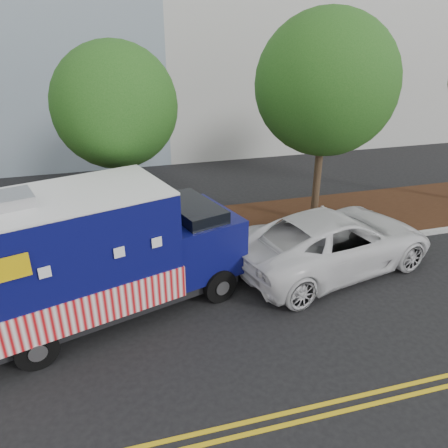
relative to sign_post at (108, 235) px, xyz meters
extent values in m
plane|color=black|center=(1.41, -1.81, -1.20)|extent=(120.00, 120.00, 0.00)
cube|color=#9E9E99|center=(1.41, -0.41, -1.12)|extent=(120.00, 0.18, 0.15)
cube|color=black|center=(1.41, 1.69, -1.12)|extent=(120.00, 4.00, 0.15)
cube|color=gold|center=(1.41, -6.26, -1.19)|extent=(120.00, 0.10, 0.01)
cube|color=gold|center=(1.41, -6.51, -1.19)|extent=(120.00, 0.10, 0.01)
cylinder|color=#38281C|center=(0.60, 1.33, 0.65)|extent=(0.26, 0.26, 3.70)
sphere|color=#1B4E16|center=(0.60, 1.33, 3.40)|extent=(3.58, 3.58, 3.58)
cylinder|color=#38281C|center=(7.25, 1.42, 0.71)|extent=(0.26, 0.26, 3.81)
sphere|color=#1B4E16|center=(7.25, 1.42, 3.76)|extent=(4.60, 4.60, 4.60)
cube|color=#473828|center=(0.00, 0.00, 0.00)|extent=(0.06, 0.06, 2.40)
cube|color=black|center=(0.07, -1.95, -0.74)|extent=(6.45, 3.78, 0.31)
cube|color=#0B0D4F|center=(-0.87, -2.24, 0.76)|extent=(5.12, 3.75, 2.62)
cube|color=#B80B11|center=(-0.87, -2.24, -0.16)|extent=(5.18, 3.82, 0.82)
cube|color=white|center=(-0.87, -2.24, 2.10)|extent=(5.12, 3.75, 0.07)
cube|color=#B7B7BA|center=(-1.81, -2.53, 2.24)|extent=(1.09, 1.09, 0.24)
cube|color=#0B0D4F|center=(2.26, -1.27, 0.16)|extent=(2.57, 2.82, 1.53)
cube|color=black|center=(2.21, -1.29, 0.90)|extent=(1.67, 2.36, 0.71)
cube|color=black|center=(3.22, -0.98, -0.35)|extent=(0.73, 2.11, 0.33)
cube|color=#B7B7BA|center=(-0.94, -0.90, 0.82)|extent=(1.89, 0.62, 1.20)
cylinder|color=black|center=(2.69, -2.31, -0.74)|extent=(0.97, 0.56, 0.92)
cylinder|color=black|center=(2.04, -0.18, -0.74)|extent=(0.97, 0.56, 0.92)
cylinder|color=black|center=(-1.69, -3.65, -0.74)|extent=(0.97, 0.56, 0.92)
cylinder|color=black|center=(-2.34, -1.53, -0.74)|extent=(0.97, 0.56, 0.92)
imported|color=silver|center=(6.43, -1.50, -0.33)|extent=(6.77, 4.21, 1.75)
camera|label=1|loc=(0.22, -11.75, 5.55)|focal=35.00mm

